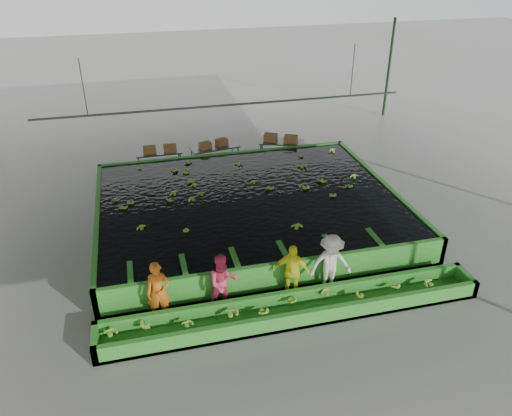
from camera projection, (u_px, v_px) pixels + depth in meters
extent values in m
plane|color=slate|center=(260.00, 243.00, 15.91)|extent=(80.00, 80.00, 0.00)
cube|color=gray|center=(261.00, 88.00, 13.49)|extent=(20.00, 22.00, 0.04)
cube|color=black|center=(249.00, 198.00, 16.77)|extent=(9.70, 7.70, 0.00)
cylinder|color=#59605B|center=(227.00, 105.00, 18.70)|extent=(0.08, 0.08, 14.00)
cylinder|color=#59605B|center=(83.00, 88.00, 17.14)|extent=(0.04, 0.04, 2.00)
cylinder|color=#59605B|center=(353.00, 70.00, 19.29)|extent=(0.04, 0.04, 2.00)
imported|color=#CB5D14|center=(159.00, 292.00, 12.42)|extent=(0.61, 0.41, 1.67)
imported|color=#D53456|center=(223.00, 282.00, 12.77)|extent=(0.86, 0.70, 1.64)
imported|color=yellow|center=(291.00, 272.00, 13.17)|extent=(1.04, 0.76, 1.64)
imported|color=beige|center=(331.00, 264.00, 13.37)|extent=(1.20, 0.77, 1.77)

